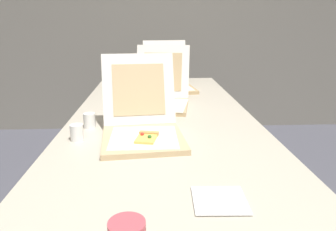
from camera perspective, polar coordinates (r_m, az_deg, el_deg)
name	(u,v)px	position (r m, az deg, el deg)	size (l,w,h in m)	color
wall_back	(156,13)	(3.67, -2.19, 17.80)	(10.00, 0.10, 2.60)	gray
table	(163,125)	(1.69, -0.98, -1.63)	(0.96, 2.36, 0.73)	#BCB29E
pizza_box_front	(142,127)	(1.37, -4.63, -2.07)	(0.38, 0.48, 0.34)	tan
pizza_box_middle	(159,98)	(1.89, -1.55, 3.23)	(0.40, 0.49, 0.34)	tan
pizza_box_back	(169,82)	(2.36, 0.26, 5.96)	(0.39, 0.48, 0.34)	tan
cup_white_near_left	(77,133)	(1.39, -15.99, -2.95)	(0.06, 0.06, 0.07)	white
cup_white_near_center	(89,120)	(1.55, -13.87, -0.86)	(0.06, 0.06, 0.07)	white
cup_white_far	(128,94)	(2.07, -7.10, 3.88)	(0.06, 0.06, 0.07)	white
cup_white_mid	(112,111)	(1.69, -10.04, 0.82)	(0.06, 0.06, 0.07)	white
napkin_pile	(220,200)	(0.93, 9.33, -14.69)	(0.15, 0.15, 0.01)	white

